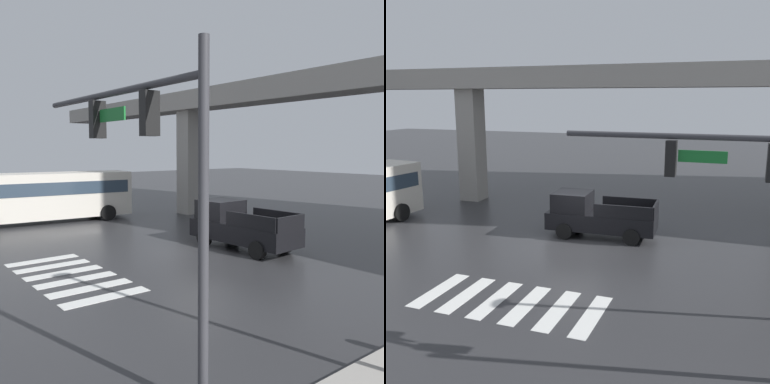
% 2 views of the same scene
% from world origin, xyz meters
% --- Properties ---
extents(ground_plane, '(120.00, 120.00, 0.00)m').
position_xyz_m(ground_plane, '(0.00, 0.00, 0.00)').
color(ground_plane, '#2D2D30').
extents(crosswalk_stripes, '(6.05, 2.80, 0.01)m').
position_xyz_m(crosswalk_stripes, '(-0.00, -5.74, 0.01)').
color(crosswalk_stripes, silver).
rests_on(crosswalk_stripes, ground).
extents(elevated_overpass, '(55.12, 2.04, 8.20)m').
position_xyz_m(elevated_overpass, '(0.00, 6.74, 6.99)').
color(elevated_overpass, '#9E9991').
rests_on(elevated_overpass, ground).
extents(pickup_truck, '(5.19, 2.29, 2.08)m').
position_xyz_m(pickup_truck, '(0.45, 1.95, 0.99)').
color(pickup_truck, black).
rests_on(pickup_truck, ground).
extents(traffic_signal_mast, '(6.49, 0.32, 6.20)m').
position_xyz_m(traffic_signal_mast, '(7.19, -7.02, 4.39)').
color(traffic_signal_mast, '#38383D').
rests_on(traffic_signal_mast, ground).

